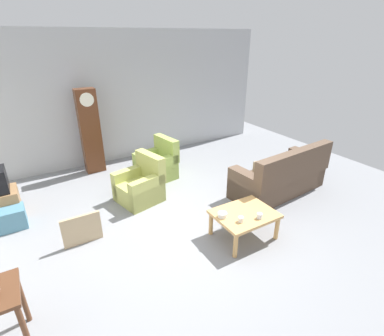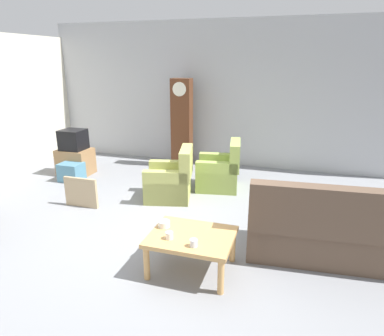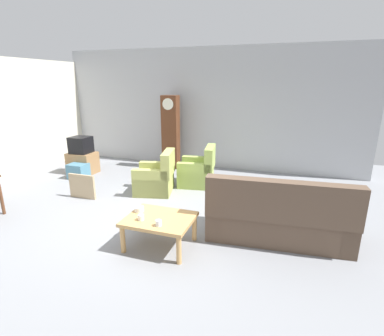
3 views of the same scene
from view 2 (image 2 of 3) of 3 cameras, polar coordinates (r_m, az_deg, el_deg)
ground_plane at (r=5.02m, az=-3.96°, el=-10.54°), size 10.40×10.40×0.00m
garage_door_wall at (r=7.91m, az=5.44°, el=12.07°), size 8.40×0.16×3.20m
couch_floral at (r=4.59m, az=22.90°, el=-9.93°), size 2.16×1.04×1.04m
armchair_olive_near at (r=6.04m, az=-3.53°, el=-2.31°), size 0.95×0.92×0.92m
armchair_olive_far at (r=6.53m, az=4.71°, el=-0.77°), size 0.90×0.88×0.92m
coffee_table_wood at (r=4.01m, az=-0.09°, el=-11.93°), size 0.96×0.76×0.45m
grandfather_clock at (r=7.73m, az=-1.71°, el=7.47°), size 0.44×0.30×1.98m
tv_stand_cabinet at (r=7.73m, az=-18.87°, el=1.01°), size 0.68×0.52×0.55m
tv_crt at (r=7.61m, az=-19.23°, el=4.50°), size 0.48×0.44×0.42m
framed_picture_leaning at (r=5.99m, az=-18.05°, el=-3.89°), size 0.60×0.05×0.51m
storage_box_blue at (r=7.35m, az=-19.50°, el=-0.62°), size 0.45×0.37×0.37m
cup_white_porcelain at (r=3.89m, az=-3.80°, el=-11.18°), size 0.09×0.09×0.08m
cup_blue_rimmed at (r=3.74m, az=0.27°, el=-12.41°), size 0.08×0.08×0.08m
bowl_white_stacked at (r=4.15m, az=-4.70°, el=-9.29°), size 0.14×0.14×0.07m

